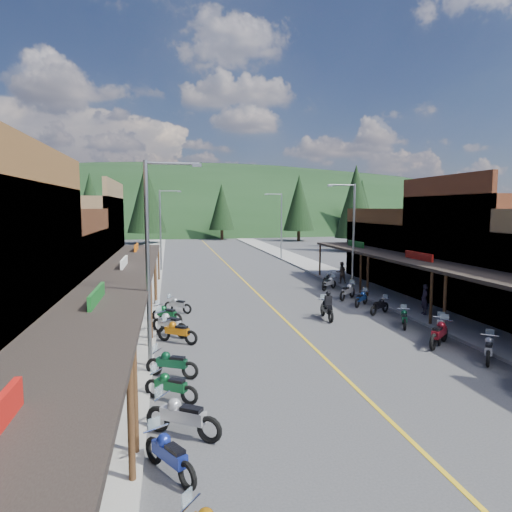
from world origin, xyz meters
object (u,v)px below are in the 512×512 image
streetlight_1 (162,226)px  pine_6 (422,207)px  pine_1 (75,203)px  bike_east_4 (489,348)px  streetlight_0 (152,255)px  bike_east_8 (380,305)px  bike_west_6 (177,330)px  bike_east_10 (348,290)px  streetlight_2 (352,232)px  pine_2 (146,198)px  pine_10 (90,205)px  bike_east_12 (327,280)px  pine_7 (39,203)px  bike_east_7 (404,317)px  pine_8 (46,210)px  shop_west_3 (64,246)px  bike_west_9 (178,304)px  bike_west_8 (167,313)px  bike_east_11 (329,282)px  pine_3 (222,207)px  pine_11 (356,201)px  bike_west_4 (171,385)px  pine_9 (361,207)px  pedestrian_east_b (341,273)px  bike_west_2 (169,453)px  streetlight_3 (280,223)px  rider_on_bike (327,308)px  bike_east_9 (361,298)px  shop_west_2 (24,279)px  bike_west_7 (170,322)px  pine_5 (354,200)px  bike_west_3 (183,415)px  bike_west_5 (172,362)px  shop_east_2 (492,251)px  bike_east_5 (439,332)px  pine_4 (299,203)px

streetlight_1 → pine_6: size_ratio=0.73×
pine_1 → bike_east_4: size_ratio=6.10×
streetlight_0 → bike_east_8: 15.08m
bike_west_6 → bike_east_10: size_ratio=0.97×
streetlight_2 → pine_2: 52.91m
pine_10 → bike_east_12: 46.65m
pine_1 → pine_7: bearing=143.1°
bike_east_7 → bike_east_8: (0.10, 3.05, -0.00)m
pine_8 → bike_west_6: (16.00, -42.74, -5.37)m
shop_west_3 → bike_west_9: 11.52m
bike_west_8 → bike_east_11: bike_west_8 is taller
pine_3 → pine_10: 27.20m
pine_11 → bike_west_4: bearing=-119.2°
pine_9 → pedestrian_east_b: bearing=-116.1°
pine_9 → bike_west_2: bearing=-117.5°
streetlight_1 → bike_east_4: 32.81m
bike_west_4 → pedestrian_east_b: pedestrian_east_b is taller
streetlight_3 → rider_on_bike: bearing=-98.8°
pine_11 → bike_east_10: size_ratio=5.72×
pine_11 → bike_east_9: size_ratio=6.50×
shop_west_2 → bike_east_10: shop_west_2 is taller
bike_west_7 → bike_east_9: (12.03, 4.59, -0.12)m
bike_east_9 → bike_west_7: bearing=-114.4°
pine_3 → bike_west_8: 66.13m
streetlight_3 → pine_5: (27.05, 42.00, 3.53)m
bike_west_3 → bike_west_5: 4.57m
shop_east_2 → bike_east_8: size_ratio=5.84×
pine_6 → bike_west_2: bearing=-124.1°
bike_west_7 → bike_east_7: size_ratio=1.24×
bike_east_11 → pine_2: bearing=157.3°
pine_1 → bike_east_8: size_ratio=6.70×
pine_6 → streetlight_1: bearing=-141.6°
bike_west_5 → bike_east_8: (12.12, 8.00, -0.05)m
pine_9 → bike_east_7: 50.86m
pine_10 → pine_7: bearing=118.3°
bike_west_3 → bike_west_4: 2.45m
bike_west_9 → pine_11: bearing=1.2°
streetlight_0 → bike_west_6: bearing=73.8°
pine_7 → pine_8: pine_7 is taller
pine_2 → pine_11: (30.00, -20.00, -0.80)m
bike_east_5 → bike_east_9: bike_east_5 is taller
pine_3 → pedestrian_east_b: pine_3 is taller
bike_east_7 → bike_west_5: bearing=-132.3°
pine_8 → bike_east_9: 46.38m
streetlight_1 → pine_3: size_ratio=0.73×
bike_east_5 → pine_1: bearing=160.4°
bike_east_4 → bike_east_10: bearing=132.4°
pine_4 → pine_1: bearing=166.6°
pine_10 → pine_6: bearing=12.3°
pine_6 → pine_3: bearing=177.3°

